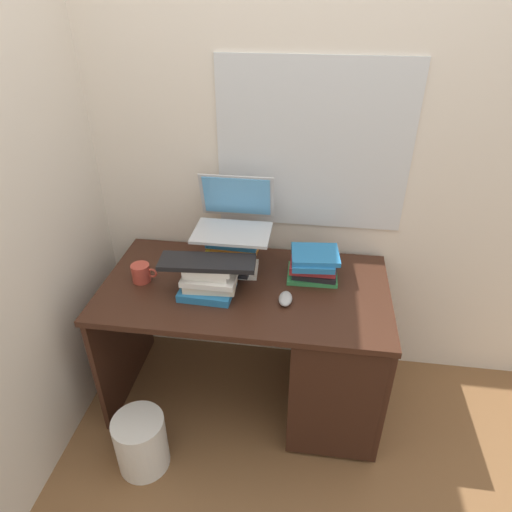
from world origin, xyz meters
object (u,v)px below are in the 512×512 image
object	(u,v)px
book_stack_keyboard_riser	(209,280)
book_stack_side	(313,265)
wastebasket	(141,443)
computer_mouse	(285,299)
keyboard	(207,262)
desk	(312,349)
laptop	(234,217)
book_stack_tall	(232,254)
mug	(141,273)

from	to	relation	value
book_stack_keyboard_riser	book_stack_side	world-z (taller)	book_stack_keyboard_riser
wastebasket	computer_mouse	bearing A→B (deg)	31.91
book_stack_keyboard_riser	wastebasket	xyz separation A→B (m)	(-0.26, -0.40, -0.65)
keyboard	desk	bearing A→B (deg)	1.84
laptop	computer_mouse	size ratio (longest dim) A/B	3.44
keyboard	book_stack_tall	bearing A→B (deg)	65.36
keyboard	mug	size ratio (longest dim) A/B	3.43
book_stack_tall	book_stack_keyboard_riser	size ratio (longest dim) A/B	1.03
laptop	wastebasket	world-z (taller)	laptop
book_stack_side	mug	xyz separation A→B (m)	(-0.80, -0.14, -0.02)
laptop	keyboard	size ratio (longest dim) A/B	0.85
book_stack_side	wastebasket	distance (m)	1.14
computer_mouse	mug	world-z (taller)	mug
book_stack_side	wastebasket	world-z (taller)	book_stack_side
desk	book_stack_side	world-z (taller)	book_stack_side
book_stack_keyboard_riser	keyboard	size ratio (longest dim) A/B	0.61
book_stack_keyboard_riser	book_stack_side	xyz separation A→B (m)	(0.46, 0.19, -0.00)
book_stack_keyboard_riser	laptop	world-z (taller)	laptop
mug	keyboard	bearing A→B (deg)	-8.89
desk	computer_mouse	bearing A→B (deg)	-152.98
book_stack_tall	computer_mouse	distance (m)	0.36
computer_mouse	desk	bearing A→B (deg)	27.02
book_stack_side	computer_mouse	size ratio (longest dim) A/B	2.35
desk	book_stack_tall	distance (m)	0.61
book_stack_tall	book_stack_keyboard_riser	bearing A→B (deg)	-110.26
computer_mouse	keyboard	bearing A→B (deg)	176.95
book_stack_keyboard_riser	book_stack_side	distance (m)	0.50
book_stack_keyboard_riser	mug	size ratio (longest dim) A/B	2.08
desk	keyboard	bearing A→B (deg)	-173.93
mug	wastebasket	size ratio (longest dim) A/B	0.42
book_stack_keyboard_riser	laptop	size ratio (longest dim) A/B	0.71
desk	book_stack_side	distance (m)	0.42
book_stack_side	laptop	xyz separation A→B (m)	(-0.39, 0.07, 0.19)
laptop	mug	world-z (taller)	laptop
wastebasket	book_stack_tall	bearing A→B (deg)	60.80
book_stack_tall	keyboard	size ratio (longest dim) A/B	0.63
book_stack_tall	computer_mouse	world-z (taller)	book_stack_tall
desk	book_stack_tall	bearing A→B (deg)	160.77
book_stack_side	keyboard	world-z (taller)	keyboard
book_stack_keyboard_riser	mug	world-z (taller)	book_stack_keyboard_riser
mug	book_stack_keyboard_riser	bearing A→B (deg)	-8.88
book_stack_side	computer_mouse	xyz separation A→B (m)	(-0.11, -0.21, -0.05)
keyboard	wastebasket	bearing A→B (deg)	-127.30
book_stack_tall	keyboard	world-z (taller)	book_stack_tall
book_stack_side	mug	world-z (taller)	book_stack_side
wastebasket	keyboard	bearing A→B (deg)	56.93
computer_mouse	book_stack_keyboard_riser	bearing A→B (deg)	176.95
book_stack_side	keyboard	distance (m)	0.51
computer_mouse	wastebasket	bearing A→B (deg)	-148.09
mug	wastebasket	distance (m)	0.77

